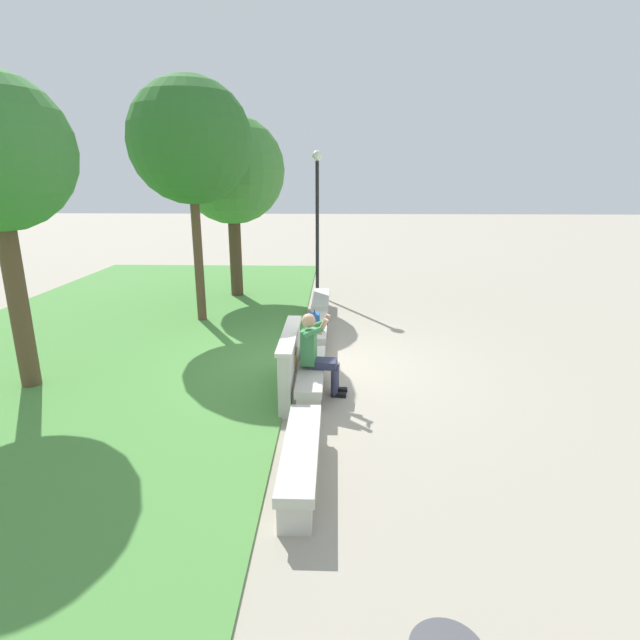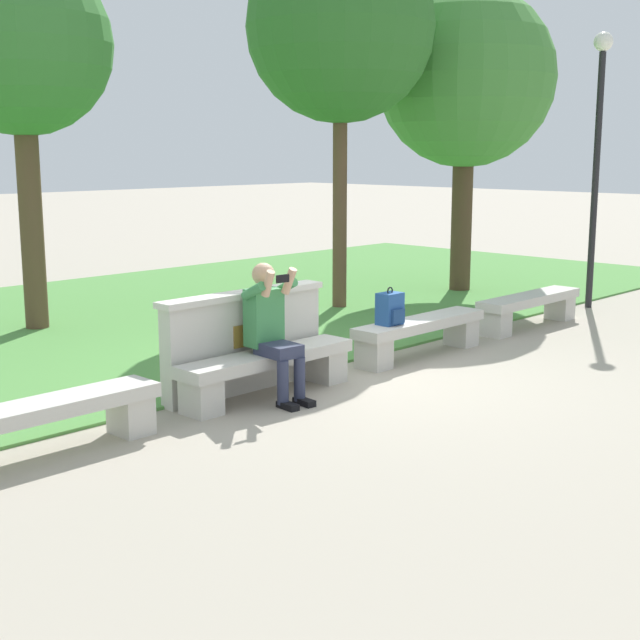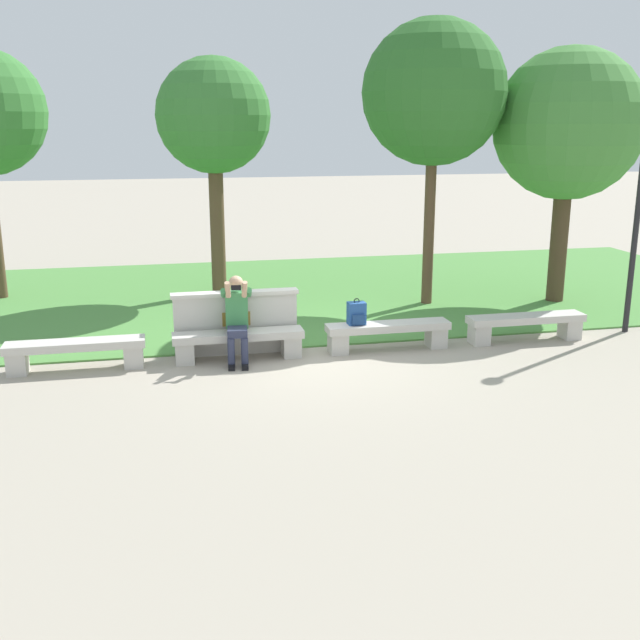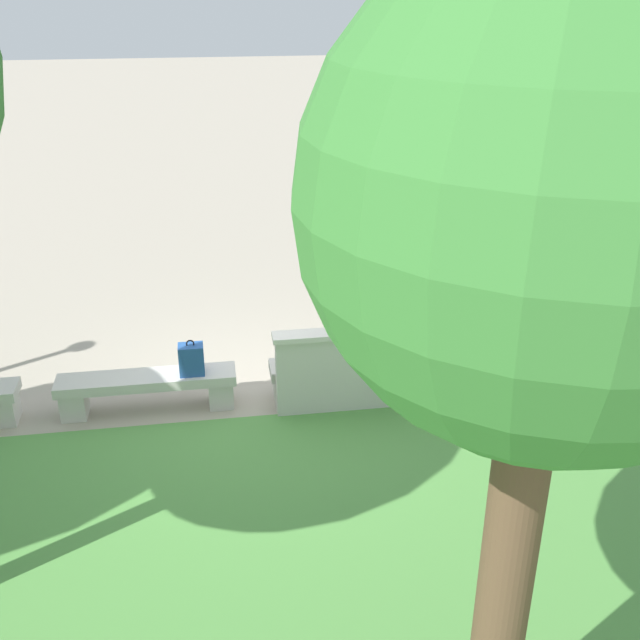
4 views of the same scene
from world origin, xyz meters
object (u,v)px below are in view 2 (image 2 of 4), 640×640
object	(u,v)px
tree_behind_wall	(21,47)
lamp_post	(598,132)
bench_far	(529,305)
bench_near	(268,367)
bench_main	(41,420)
backpack	(390,309)
person_photographer	(271,325)
tree_left_background	(466,79)
bench_mid	(420,331)
tree_right_background	(341,28)

from	to	relation	value
tree_behind_wall	lamp_post	bearing A→B (deg)	-33.77
bench_far	tree_behind_wall	size ratio (longest dim) A/B	0.41
bench_near	lamp_post	world-z (taller)	lamp_post
bench_main	backpack	xyz separation A→B (m)	(4.31, 0.03, 0.32)
person_photographer	tree_left_background	distance (m)	7.80
bench_mid	bench_far	distance (m)	2.42
bench_far	tree_right_background	bearing A→B (deg)	103.86
bench_main	person_photographer	distance (m)	2.43
bench_main	person_photographer	world-z (taller)	person_photographer
bench_near	person_photographer	size ratio (longest dim) A/B	1.53
lamp_post	tree_behind_wall	bearing A→B (deg)	146.23
bench_near	tree_left_background	world-z (taller)	tree_left_background
tree_left_background	bench_mid	bearing A→B (deg)	-150.01
tree_behind_wall	tree_right_background	world-z (taller)	tree_right_background
bench_main	bench_far	distance (m)	7.25
person_photographer	tree_behind_wall	xyz separation A→B (m)	(0.12, 4.75, 2.93)
tree_behind_wall	tree_left_background	bearing A→B (deg)	-17.89
bench_mid	lamp_post	xyz separation A→B (m)	(4.43, 0.17, 2.34)
backpack	lamp_post	size ratio (longest dim) A/B	0.11
bench_main	tree_right_background	bearing A→B (deg)	23.65
bench_mid	lamp_post	distance (m)	5.01
lamp_post	backpack	bearing A→B (deg)	-178.36
person_photographer	tree_behind_wall	bearing A→B (deg)	88.55
backpack	bench_near	bearing A→B (deg)	-179.21
bench_main	bench_mid	bearing A→B (deg)	0.00
tree_left_background	bench_near	bearing A→B (deg)	-159.61
bench_far	tree_left_background	xyz separation A→B (m)	(1.95, 2.52, 3.22)
bench_mid	tree_behind_wall	xyz separation A→B (m)	(-2.32, 4.68, 3.36)
tree_right_background	bench_far	bearing A→B (deg)	-76.14
bench_main	lamp_post	distance (m)	9.55
tree_behind_wall	backpack	bearing A→B (deg)	-68.89
tree_left_background	tree_right_background	xyz separation A→B (m)	(-2.66, 0.34, 0.59)
person_photographer	tree_left_background	xyz separation A→B (m)	(6.80, 2.60, 2.78)
person_photographer	lamp_post	world-z (taller)	lamp_post
bench_main	tree_left_background	size ratio (longest dim) A/B	0.40
person_photographer	backpack	world-z (taller)	person_photographer
tree_behind_wall	tree_right_background	xyz separation A→B (m)	(4.02, -1.81, 0.44)
bench_far	lamp_post	xyz separation A→B (m)	(2.01, 0.17, 2.34)
tree_behind_wall	bench_main	bearing A→B (deg)	-118.26
lamp_post	bench_mid	bearing A→B (deg)	-177.83
person_photographer	tree_right_background	size ratio (longest dim) A/B	0.24
tree_behind_wall	bench_far	bearing A→B (deg)	-44.67
bench_near	person_photographer	distance (m)	0.44
bench_main	person_photographer	bearing A→B (deg)	-1.85
bench_main	tree_behind_wall	bearing A→B (deg)	61.74
bench_far	backpack	bearing A→B (deg)	179.49
backpack	tree_right_background	xyz separation A→B (m)	(2.23, 2.84, 3.48)
bench_mid	bench_far	world-z (taller)	same
bench_mid	lamp_post	bearing A→B (deg)	2.17
backpack	lamp_post	distance (m)	5.34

